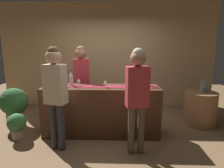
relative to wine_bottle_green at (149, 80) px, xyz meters
The scene contains 15 objects.
ground_plane 1.40m from the wine_bottle_green, behind, with size 10.00×10.00×0.00m, color brown.
back_wall 2.09m from the wine_bottle_green, 116.07° to the left, with size 6.00×0.12×2.90m, color tan.
bar_counter 1.08m from the wine_bottle_green, behind, with size 2.22×0.60×0.96m, color #472B19.
counter_runner_cloth 0.91m from the wine_bottle_green, behind, with size 2.11×0.28×0.01m, color maroon.
wine_bottle_green is the anchor object (origin of this frame).
wine_bottle_clear 1.49m from the wine_bottle_green, behind, with size 0.07×0.07×0.30m.
wine_glass_near_customer 1.34m from the wine_bottle_green, behind, with size 0.07×0.07×0.14m.
wine_glass_mid_counter 0.83m from the wine_bottle_green, 169.85° to the right, with size 0.07×0.07×0.14m.
bartender 1.49m from the wine_bottle_green, 159.16° to the left, with size 0.37×0.25×1.72m.
customer_sipping 0.78m from the wine_bottle_green, 111.58° to the right, with size 0.37×0.26×1.69m.
customer_browsing 1.71m from the wine_bottle_green, 157.87° to the right, with size 0.38×0.29×1.71m.
round_side_table 1.48m from the wine_bottle_green, 20.47° to the left, with size 0.68×0.68×0.74m, color #996B42.
vase_on_side_table 1.37m from the wine_bottle_green, 20.61° to the left, with size 0.13×0.13×0.24m, color slate.
potted_plant_tall 2.88m from the wine_bottle_green, behind, with size 0.58×0.58×0.84m.
potted_plant_small 2.61m from the wine_bottle_green, behind, with size 0.34×0.34×0.49m.
Camera 1 is at (0.33, -3.49, 1.72)m, focal length 30.11 mm.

